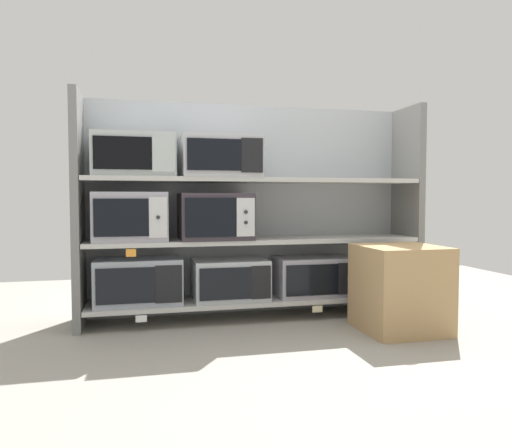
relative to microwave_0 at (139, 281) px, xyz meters
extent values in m
cube|color=gray|center=(0.81, -1.00, -0.30)|extent=(6.30, 6.00, 0.02)
cube|color=#9EA3A8|center=(0.81, 0.22, 0.47)|extent=(2.50, 0.04, 1.52)
cube|color=slate|center=(-0.37, 0.00, 0.47)|extent=(0.05, 0.40, 1.52)
cube|color=slate|center=(1.98, 0.00, 0.47)|extent=(0.05, 0.40, 1.52)
cube|color=beige|center=(0.81, 0.00, -0.17)|extent=(2.30, 0.40, 0.03)
cube|color=#979FAD|center=(0.00, 0.00, 0.00)|extent=(0.57, 0.34, 0.30)
cube|color=black|center=(-0.08, -0.17, 0.00)|extent=(0.36, 0.01, 0.23)
cube|color=black|center=(0.19, -0.17, 0.00)|extent=(0.17, 0.01, 0.24)
cube|color=#B2B8BD|center=(0.62, 0.00, -0.01)|extent=(0.51, 0.36, 0.28)
cube|color=black|center=(0.56, -0.18, -0.01)|extent=(0.35, 0.01, 0.21)
cube|color=black|center=(0.80, -0.18, -0.01)|extent=(0.13, 0.01, 0.22)
cube|color=#A2A0AD|center=(1.23, 0.00, -0.01)|extent=(0.56, 0.33, 0.28)
cube|color=black|center=(1.16, -0.17, -0.01)|extent=(0.38, 0.01, 0.21)
cube|color=black|center=(1.43, -0.17, -0.01)|extent=(0.15, 0.01, 0.22)
cylinder|color=#262628|center=(1.43, -0.18, -0.01)|extent=(0.02, 0.01, 0.02)
cube|color=white|center=(0.01, -0.20, -0.21)|extent=(0.07, 0.00, 0.04)
cube|color=beige|center=(1.19, -0.20, -0.21)|extent=(0.07, 0.00, 0.05)
cube|color=beige|center=(0.81, 0.00, 0.25)|extent=(2.30, 0.40, 0.03)
cube|color=#9F9BA8|center=(-0.05, 0.00, 0.43)|extent=(0.47, 0.38, 0.32)
cube|color=black|center=(-0.10, -0.19, 0.43)|extent=(0.33, 0.01, 0.23)
cube|color=silver|center=(0.12, -0.19, 0.43)|extent=(0.11, 0.01, 0.26)
cylinder|color=#262628|center=(0.12, -0.20, 0.43)|extent=(0.02, 0.01, 0.02)
cube|color=#352D35|center=(0.51, 0.00, 0.43)|extent=(0.48, 0.42, 0.31)
cube|color=black|center=(0.46, -0.21, 0.43)|extent=(0.33, 0.01, 0.25)
cube|color=silver|center=(0.68, -0.21, 0.43)|extent=(0.12, 0.01, 0.25)
cylinder|color=#262628|center=(0.68, -0.22, 0.39)|extent=(0.02, 0.01, 0.02)
cylinder|color=#262628|center=(0.68, -0.22, 0.46)|extent=(0.02, 0.01, 0.02)
cube|color=orange|center=(-0.04, -0.20, 0.21)|extent=(0.06, 0.00, 0.05)
cube|color=beige|center=(0.81, 0.00, 0.67)|extent=(2.30, 0.40, 0.03)
cube|color=#B2BBB9|center=(-0.02, 0.00, 0.83)|extent=(0.53, 0.34, 0.28)
cube|color=black|center=(-0.08, -0.17, 0.83)|extent=(0.35, 0.01, 0.20)
cube|color=#B2BBB9|center=(0.16, -0.17, 0.83)|extent=(0.14, 0.01, 0.22)
cube|color=#B4B5B9|center=(0.55, 0.00, 0.83)|extent=(0.53, 0.41, 0.28)
cube|color=black|center=(0.48, -0.21, 0.83)|extent=(0.35, 0.01, 0.20)
cube|color=black|center=(0.73, -0.21, 0.83)|extent=(0.14, 0.01, 0.22)
cube|color=tan|center=(1.61, -0.56, -0.02)|extent=(0.49, 0.49, 0.54)
camera|label=1|loc=(0.00, -3.33, 0.55)|focal=34.44mm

